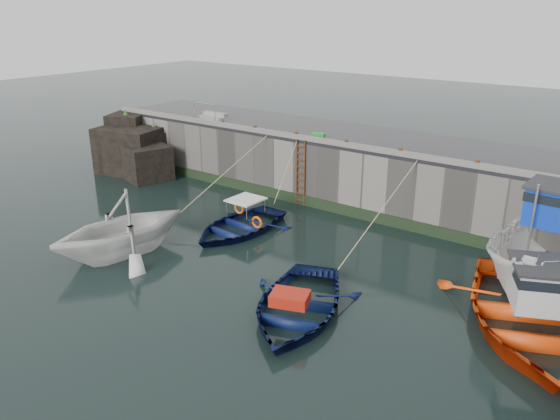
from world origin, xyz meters
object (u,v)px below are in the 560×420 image
Objects in this scene: boat_far_white at (547,257)px; bollard_d at (400,152)px; ladder at (300,173)px; boat_far_orange at (528,314)px; boat_near_navy at (297,313)px; bollard_c at (346,143)px; bollard_e at (477,164)px; boat_near_blue at (239,231)px; boat_near_white at (123,253)px; fish_crate at (318,136)px; bollard_b at (296,135)px; bollard_a at (255,128)px.

bollard_d is at bearing 161.30° from boat_far_white.
boat_far_orange reaches higher than ladder.
ladder is 5.11m from bollard_d.
ladder is 10.09m from boat_near_navy.
bollard_e is at bearing 0.00° from bollard_c.
boat_near_navy is (5.76, -4.02, 0.00)m from boat_near_blue.
bollard_d reaches higher than boat_near_white.
fish_crate is (-10.86, 2.91, 2.07)m from boat_far_white.
bollard_b reaches higher than ladder.
boat_near_blue is 11.85m from boat_far_white.
boat_far_orange is (11.76, -0.68, 0.47)m from boat_near_blue.
bollard_e is (3.20, 0.00, 0.00)m from bollard_d.
bollard_a and bollard_d have the same top height.
bollard_d is at bearing 75.12° from boat_near_navy.
boat_far_white is 27.73× the size of bollard_a.
bollard_c is 1.00× the size of bollard_e.
bollard_c is (-9.14, 2.50, 2.06)m from boat_far_white.
boat_near_blue is 17.46× the size of bollard_a.
boat_near_white is 9.79m from bollard_b.
boat_near_white is at bearing -115.37° from boat_near_blue.
bollard_a is at bearing 180.00° from bollard_e.
bollard_d is 3.20m from bollard_e.
fish_crate is 4.34m from bollard_d.
boat_near_blue is at bearing 125.50° from boat_near_navy.
bollard_a reaches higher than ladder.
boat_far_orange reaches higher than fish_crate.
boat_near_white is at bearing -117.29° from bollard_c.
ladder is at bearing -33.86° from bollard_b.
boat_far_orange is at bearing -29.63° from bollard_c.
boat_far_white is at bearing -15.28° from bollard_c.
boat_far_orange is (6.00, 3.34, 0.47)m from boat_near_navy.
ladder is 0.65× the size of boat_near_blue.
fish_crate is 3.50m from bollard_a.
bollard_b is (-0.50, 0.34, 1.71)m from ladder.
ladder is at bearing -177.60° from bollard_e.
boat_far_orange reaches higher than bollard_d.
bollard_b and bollard_c have the same top height.
boat_far_orange is at bearing -84.26° from boat_far_white.
fish_crate reaches higher than boat_near_blue.
bollard_c is 2.60m from bollard_d.
boat_near_navy is 11.03m from bollard_b.
boat_far_white is (11.59, 2.12, 1.24)m from boat_near_blue.
boat_near_blue is 17.46× the size of bollard_d.
bollard_b is at bearing 146.14° from ladder.
boat_far_orange is at bearing 9.50° from boat_near_navy.
fish_crate is 2.13× the size of bollard_b.
boat_far_white is (5.83, 6.14, 1.24)m from boat_near_navy.
fish_crate is (0.48, 0.75, 1.71)m from ladder.
fish_crate is 2.13× the size of bollard_e.
bollard_d is (5.05, 4.62, 3.30)m from boat_near_blue.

